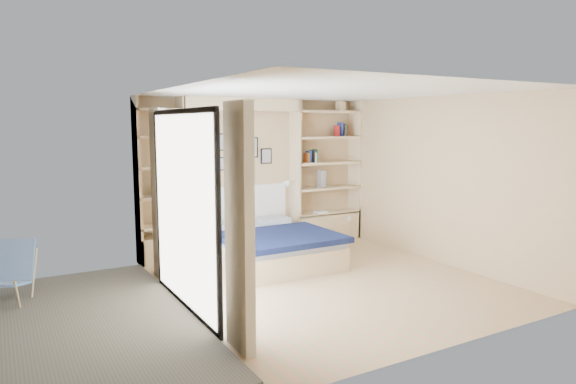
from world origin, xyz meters
TOP-DOWN VIEW (x-y plane):
  - ground at (0.00, 0.00)m, footprint 4.50×4.50m
  - room_shell at (-0.39, 1.52)m, footprint 4.50×4.50m
  - bed at (-0.24, 1.22)m, footprint 1.64×2.03m
  - photo_gallery at (-0.45, 2.22)m, footprint 1.48×0.02m
  - reading_lamps at (-0.30, 2.00)m, footprint 1.92×0.12m
  - shelf_decor at (1.10, 2.07)m, footprint 3.51×0.23m
  - deck at (-3.60, 0.00)m, footprint 3.20×4.00m
  - deck_chair at (-3.70, 1.25)m, footprint 0.68×0.83m

SIDE VIEW (x-z plane):
  - ground at x=0.00m, z-range 0.00..0.00m
  - deck at x=-3.60m, z-range -0.03..0.03m
  - bed at x=-0.24m, z-range -0.27..0.80m
  - deck_chair at x=-3.70m, z-range -0.02..0.71m
  - room_shell at x=-0.39m, z-range -1.17..3.33m
  - reading_lamps at x=-0.30m, z-range 1.03..1.17m
  - photo_gallery at x=-0.45m, z-range 1.19..2.01m
  - shelf_decor at x=1.10m, z-range 0.68..2.71m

